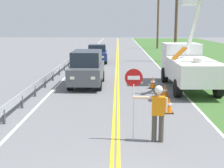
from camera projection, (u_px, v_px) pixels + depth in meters
name	position (u px, v px, depth m)	size (l,w,h in m)	color
centerline_yellow_left	(116.00, 69.00, 26.08)	(0.11, 110.00, 0.01)	yellow
centerline_yellow_right	(118.00, 69.00, 26.07)	(0.11, 110.00, 0.01)	yellow
edge_line_right	(161.00, 70.00, 26.01)	(0.12, 110.00, 0.01)	silver
edge_line_left	(73.00, 69.00, 26.14)	(0.12, 110.00, 0.01)	silver
flagger_worker	(158.00, 110.00, 10.03)	(1.08, 0.29, 1.83)	#474238
stop_sign_paddle	(134.00, 88.00, 10.01)	(0.56, 0.04, 2.33)	silver
utility_bucket_truck	(188.00, 63.00, 18.59)	(2.67, 6.84, 5.53)	white
oncoming_suv_nearest	(87.00, 68.00, 19.21)	(1.95, 4.62, 2.10)	#4C5156
oncoming_sedan_second	(97.00, 54.00, 30.66)	(2.03, 4.16, 1.70)	navy
utility_pole_mid	(176.00, 18.00, 30.68)	(1.80, 0.28, 8.03)	brown
utility_pole_far	(158.00, 20.00, 46.94)	(1.80, 0.28, 7.97)	brown
traffic_cone_lead	(169.00, 105.00, 13.41)	(0.40, 0.40, 0.70)	orange
traffic_cone_mid	(165.00, 91.00, 16.20)	(0.40, 0.40, 0.70)	orange
traffic_cone_tail	(153.00, 83.00, 18.49)	(0.40, 0.40, 0.70)	orange
guardrail_left_shoulder	(56.00, 70.00, 22.01)	(0.10, 32.00, 0.71)	#9EA0A3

